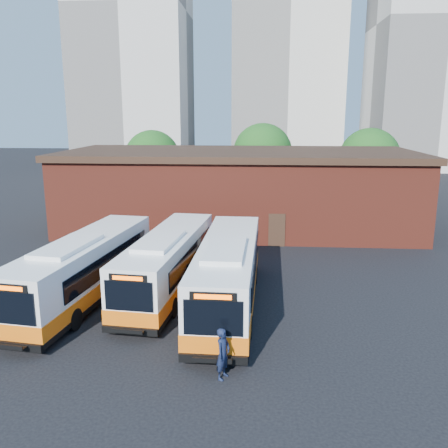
# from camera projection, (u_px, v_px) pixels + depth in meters

# --- Properties ---
(ground) EXTENTS (220.00, 220.00, 0.00)m
(ground) POSITION_uv_depth(u_px,v_px,m) (218.00, 331.00, 20.88)
(ground) COLOR black
(bus_west) EXTENTS (4.09, 12.59, 3.38)m
(bus_west) POSITION_uv_depth(u_px,v_px,m) (85.00, 271.00, 24.07)
(bus_west) COLOR white
(bus_west) RESTS_ON ground
(bus_midwest) EXTENTS (3.59, 12.18, 3.28)m
(bus_midwest) POSITION_uv_depth(u_px,v_px,m) (168.00, 265.00, 25.27)
(bus_midwest) COLOR white
(bus_midwest) RESTS_ON ground
(bus_mideast) EXTENTS (2.92, 12.75, 3.45)m
(bus_mideast) POSITION_uv_depth(u_px,v_px,m) (228.00, 276.00, 23.27)
(bus_mideast) COLOR white
(bus_mideast) RESTS_ON ground
(transit_worker) EXTENTS (0.70, 0.83, 1.92)m
(transit_worker) POSITION_uv_depth(u_px,v_px,m) (223.00, 354.00, 16.97)
(transit_worker) COLOR #111932
(transit_worker) RESTS_ON ground
(depot_building) EXTENTS (28.60, 12.60, 6.40)m
(depot_building) POSITION_uv_depth(u_px,v_px,m) (239.00, 188.00, 39.57)
(depot_building) COLOR maroon
(depot_building) RESTS_ON ground
(tree_west) EXTENTS (6.00, 6.00, 7.65)m
(tree_west) POSITION_uv_depth(u_px,v_px,m) (152.00, 158.00, 51.63)
(tree_west) COLOR #382314
(tree_west) RESTS_ON ground
(tree_mid) EXTENTS (6.56, 6.56, 8.36)m
(tree_mid) POSITION_uv_depth(u_px,v_px,m) (263.00, 153.00, 52.60)
(tree_mid) COLOR #382314
(tree_mid) RESTS_ON ground
(tree_east) EXTENTS (6.24, 6.24, 7.96)m
(tree_east) POSITION_uv_depth(u_px,v_px,m) (369.00, 158.00, 48.94)
(tree_east) COLOR #382314
(tree_east) RESTS_ON ground
(tower_left) EXTENTS (20.00, 18.00, 56.20)m
(tower_left) POSITION_uv_depth(u_px,v_px,m) (132.00, 9.00, 86.08)
(tower_left) COLOR beige
(tower_left) RESTS_ON ground
(tower_center) EXTENTS (22.00, 20.00, 61.20)m
(tower_center) POSITION_uv_depth(u_px,v_px,m) (288.00, 9.00, 97.00)
(tower_center) COLOR beige
(tower_center) RESTS_ON ground
(tower_right) EXTENTS (18.00, 18.00, 49.20)m
(tower_right) POSITION_uv_depth(u_px,v_px,m) (432.00, 22.00, 79.20)
(tower_right) COLOR beige
(tower_right) RESTS_ON ground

